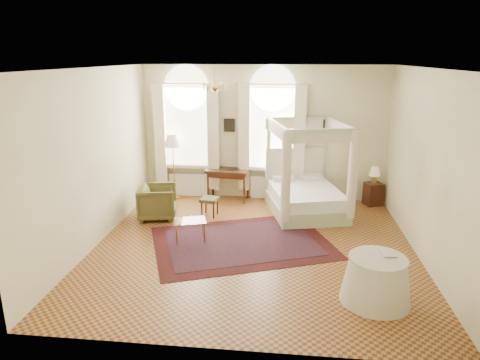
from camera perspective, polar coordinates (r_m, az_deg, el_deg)
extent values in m
plane|color=#9C672D|center=(8.25, 1.81, -8.86)|extent=(6.00, 6.00, 0.00)
plane|color=#F5ECBA|center=(10.63, 3.17, 6.21)|extent=(6.00, 0.00, 6.00)
plane|color=#F5ECBA|center=(4.86, -0.83, -6.19)|extent=(6.00, 0.00, 6.00)
plane|color=#F5ECBA|center=(8.46, -18.80, 2.74)|extent=(0.00, 6.00, 6.00)
plane|color=#F5ECBA|center=(8.06, 23.72, 1.57)|extent=(0.00, 6.00, 6.00)
plane|color=white|center=(7.48, 2.04, 14.70)|extent=(6.00, 6.00, 0.00)
cube|color=silver|center=(10.84, -6.98, 7.11)|extent=(1.10, 0.04, 1.90)
cylinder|color=silver|center=(10.73, -7.15, 12.13)|extent=(1.10, 0.04, 1.10)
cube|color=white|center=(10.96, -6.91, 1.92)|extent=(1.32, 0.24, 0.08)
cube|color=beige|center=(10.90, -10.58, 5.67)|extent=(0.28, 0.14, 2.60)
cube|color=beige|center=(10.59, -3.59, 5.61)|extent=(0.28, 0.14, 2.60)
cube|color=white|center=(11.11, -6.79, -0.60)|extent=(1.00, 0.12, 0.58)
cube|color=silver|center=(10.57, 4.27, 6.95)|extent=(1.10, 0.04, 1.90)
cylinder|color=silver|center=(10.46, 4.38, 12.09)|extent=(1.10, 0.04, 1.10)
cube|color=white|center=(10.68, 4.14, 1.63)|extent=(1.32, 0.24, 0.08)
cube|color=beige|center=(10.49, 0.53, 5.54)|extent=(0.28, 0.14, 2.60)
cube|color=beige|center=(10.44, 7.90, 5.33)|extent=(0.28, 0.14, 2.60)
cube|color=white|center=(10.84, 4.09, -0.95)|extent=(1.00, 0.12, 0.58)
cylinder|color=#C09140|center=(8.78, -3.40, 13.61)|extent=(0.02, 0.02, 0.40)
sphere|color=#C09140|center=(8.80, -3.37, 12.18)|extent=(0.16, 0.16, 0.16)
sphere|color=beige|center=(8.76, -1.93, 12.64)|extent=(0.07, 0.07, 0.07)
sphere|color=beige|center=(8.96, -2.46, 12.71)|extent=(0.07, 0.07, 0.07)
sphere|color=beige|center=(9.00, -3.88, 12.71)|extent=(0.07, 0.07, 0.07)
sphere|color=beige|center=(8.83, -4.82, 12.62)|extent=(0.07, 0.07, 0.07)
sphere|color=beige|center=(8.62, -4.33, 12.54)|extent=(0.07, 0.07, 0.07)
sphere|color=beige|center=(8.59, -2.86, 12.55)|extent=(0.07, 0.07, 0.07)
cube|color=black|center=(10.65, -1.43, 7.33)|extent=(0.26, 0.03, 0.32)
cube|color=black|center=(10.58, 11.13, 7.52)|extent=(0.22, 0.03, 0.26)
cube|color=#B5BD9A|center=(10.00, 8.70, -3.45)|extent=(1.95, 2.21, 0.32)
cube|color=white|center=(9.90, 8.77, -1.89)|extent=(1.84, 2.10, 0.25)
cube|color=beige|center=(10.64, 7.46, 1.46)|extent=(1.50, 0.45, 1.08)
cube|color=#B5BD9A|center=(10.40, 3.75, 2.50)|extent=(0.10, 0.10, 2.07)
cube|color=#B5BD9A|center=(10.78, 11.17, 2.72)|extent=(0.10, 0.10, 2.07)
cube|color=#B5BD9A|center=(8.73, 6.13, -0.26)|extent=(0.10, 0.10, 2.07)
cube|color=#B5BD9A|center=(9.17, 14.77, 0.10)|extent=(0.10, 0.10, 2.07)
cube|color=#B5BD9A|center=(10.37, 7.74, 8.18)|extent=(1.50, 0.45, 0.07)
cube|color=#B5BD9A|center=(8.69, 10.91, 6.48)|extent=(1.50, 0.45, 0.07)
cube|color=#B5BD9A|center=(9.34, 4.98, 7.38)|extent=(0.54, 1.85, 0.07)
cube|color=#B5BD9A|center=(9.76, 13.21, 7.39)|extent=(0.54, 1.85, 0.07)
cube|color=beige|center=(10.39, 7.71, 7.49)|extent=(1.54, 0.43, 0.25)
cube|color=beige|center=(8.72, 10.87, 5.66)|extent=(1.54, 0.43, 0.25)
cube|color=beige|center=(9.36, 4.97, 6.62)|extent=(0.52, 1.89, 0.25)
cube|color=beige|center=(9.78, 13.16, 6.67)|extent=(0.52, 1.89, 0.25)
cylinder|color=beige|center=(8.70, 6.15, 0.30)|extent=(0.20, 0.20, 1.89)
cylinder|color=beige|center=(9.15, 14.81, 0.64)|extent=(0.20, 0.20, 1.89)
cube|color=#3D1C10|center=(10.87, 17.33, -1.78)|extent=(0.48, 0.46, 0.55)
cylinder|color=#C09140|center=(10.78, 17.45, 0.13)|extent=(0.12, 0.12, 0.19)
cone|color=beige|center=(10.73, 17.54, 1.12)|extent=(0.27, 0.27, 0.21)
cube|color=#3D1C10|center=(10.61, -1.61, 1.25)|extent=(1.11, 0.67, 0.06)
cube|color=#3D1C10|center=(10.64, -1.61, 0.76)|extent=(0.99, 0.55, 0.10)
cylinder|color=#3D1C10|center=(11.04, -3.63, -0.28)|extent=(0.05, 0.05, 0.73)
cylinder|color=#3D1C10|center=(10.81, 1.05, -0.60)|extent=(0.05, 0.05, 0.73)
cylinder|color=#3D1C10|center=(10.65, -4.28, -0.90)|extent=(0.05, 0.05, 0.73)
cylinder|color=#3D1C10|center=(10.42, 0.56, -1.25)|extent=(0.05, 0.05, 0.73)
imported|color=black|center=(10.62, -0.95, 1.52)|extent=(0.39, 0.31, 0.03)
cube|color=#4D4021|center=(9.65, -4.09, -2.60)|extent=(0.42, 0.42, 0.07)
cylinder|color=#3D1C10|center=(9.65, -5.11, -3.98)|extent=(0.04, 0.04, 0.35)
cylinder|color=#3D1C10|center=(9.56, -3.54, -4.14)|extent=(0.04, 0.04, 0.35)
cylinder|color=#3D1C10|center=(9.89, -4.57, -3.45)|extent=(0.04, 0.04, 0.35)
cylinder|color=#3D1C10|center=(9.81, -3.03, -3.59)|extent=(0.04, 0.04, 0.35)
imported|color=#4D4721|center=(9.69, -10.94, -2.90)|extent=(0.95, 0.94, 0.74)
cube|color=silver|center=(8.41, -6.72, -5.44)|extent=(0.71, 0.59, 0.02)
cylinder|color=#C09140|center=(8.31, -8.42, -7.30)|extent=(0.02, 0.02, 0.41)
cylinder|color=#C09140|center=(8.34, -4.74, -7.08)|extent=(0.02, 0.02, 0.41)
cylinder|color=#C09140|center=(8.63, -8.54, -6.38)|extent=(0.02, 0.02, 0.41)
cylinder|color=#C09140|center=(8.66, -4.99, -6.17)|extent=(0.02, 0.02, 0.41)
cylinder|color=#C09140|center=(11.07, -8.65, -2.29)|extent=(0.29, 0.29, 0.03)
cylinder|color=#C09140|center=(10.87, -8.81, 1.26)|extent=(0.04, 0.04, 1.45)
cone|color=beige|center=(10.70, -8.99, 5.26)|extent=(0.42, 0.42, 0.31)
cube|color=#441011|center=(8.41, 0.24, -8.33)|extent=(3.96, 3.42, 0.01)
cube|color=black|center=(8.40, 0.24, -8.29)|extent=(3.29, 2.75, 0.01)
cone|color=beige|center=(6.74, 17.69, -12.64)|extent=(1.03, 1.03, 0.66)
cylinder|color=beige|center=(6.59, 17.95, -9.96)|extent=(0.84, 0.84, 0.04)
imported|color=black|center=(6.69, 18.26, -9.27)|extent=(0.23, 0.29, 0.03)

